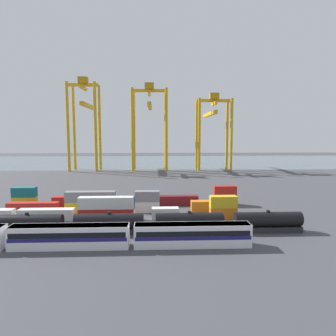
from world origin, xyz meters
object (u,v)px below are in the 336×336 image
object	(u,v)px
shipping_container_1	(47,215)
gantry_crane_east	(213,123)
gantry_crane_west	(85,115)
freight_tank_row	(150,223)
passenger_train	(70,235)
gantry_crane_central	(150,117)
shipping_container_13	(203,206)

from	to	relation	value
shipping_container_1	gantry_crane_east	size ratio (longest dim) A/B	0.29
shipping_container_1	gantry_crane_west	distance (m)	105.61
freight_tank_row	gantry_crane_west	size ratio (longest dim) A/B	1.21
passenger_train	gantry_crane_central	bearing A→B (deg)	84.45
gantry_crane_west	shipping_container_13	bearing A→B (deg)	-62.20
shipping_container_13	gantry_crane_west	xyz separation A→B (m)	(-49.57, 94.03, 28.21)
freight_tank_row	gantry_crane_central	xyz separation A→B (m)	(-1.83, 110.45, 26.43)
freight_tank_row	gantry_crane_east	world-z (taller)	gantry_crane_east
passenger_train	gantry_crane_central	distance (m)	121.13
freight_tank_row	gantry_crane_east	xyz separation A→B (m)	(32.86, 111.19, 23.61)
shipping_container_13	gantry_crane_west	bearing A→B (deg)	117.80
gantry_crane_west	gantry_crane_east	bearing A→B (deg)	0.38
shipping_container_1	shipping_container_13	distance (m)	36.77
gantry_crane_west	gantry_crane_central	bearing A→B (deg)	-0.47
passenger_train	gantry_crane_west	world-z (taller)	gantry_crane_west
passenger_train	freight_tank_row	xyz separation A→B (m)	(13.26, 7.24, -0.13)
passenger_train	gantry_crane_central	size ratio (longest dim) A/B	1.32
gantry_crane_west	freight_tank_row	bearing A→B (deg)	-71.75
gantry_crane_central	passenger_train	bearing A→B (deg)	-95.55
shipping_container_1	shipping_container_13	xyz separation A→B (m)	(36.13, 6.85, 0.00)
shipping_container_1	gantry_crane_east	distance (m)	118.28
gantry_crane_west	gantry_crane_east	world-z (taller)	gantry_crane_west
gantry_crane_central	gantry_crane_east	world-z (taller)	gantry_crane_central
gantry_crane_east	freight_tank_row	bearing A→B (deg)	-106.46
passenger_train	gantry_crane_central	xyz separation A→B (m)	(11.43, 117.69, 26.30)
freight_tank_row	shipping_container_1	xyz separation A→B (m)	(-23.08, 9.85, -0.72)
freight_tank_row	gantry_crane_east	bearing A→B (deg)	73.54
shipping_container_13	gantry_crane_central	bearing A→B (deg)	99.02
freight_tank_row	gantry_crane_central	bearing A→B (deg)	90.95
shipping_container_13	freight_tank_row	bearing A→B (deg)	-128.01
freight_tank_row	shipping_container_13	world-z (taller)	freight_tank_row
gantry_crane_west	gantry_crane_central	distance (m)	34.71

